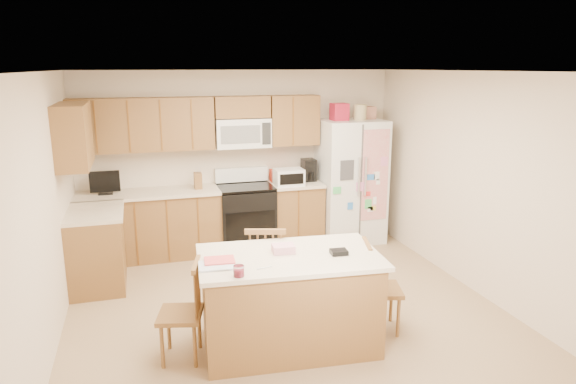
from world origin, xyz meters
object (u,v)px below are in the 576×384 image
object	(u,v)px
refrigerator	(350,180)
island	(289,300)
windsor_chair_left	(183,314)
windsor_chair_right	(379,289)
stove	(246,216)
windsor_chair_back	(266,273)

from	to	relation	value
refrigerator	island	distance (m)	3.20
island	windsor_chair_left	xyz separation A→B (m)	(-0.96, 0.05, -0.02)
island	windsor_chair_right	size ratio (longest dim) A/B	1.88
refrigerator	windsor_chair_right	distance (m)	2.78
island	stove	bearing A→B (deg)	86.52
island	windsor_chair_back	world-z (taller)	windsor_chair_back
refrigerator	windsor_chair_back	distance (m)	2.73
stove	windsor_chair_left	distance (m)	2.89
island	windsor_chair_back	size ratio (longest dim) A/B	1.72
stove	island	xyz separation A→B (m)	(-0.16, -2.71, -0.02)
stove	windsor_chair_left	world-z (taller)	stove
refrigerator	windsor_chair_right	world-z (taller)	refrigerator
stove	refrigerator	size ratio (longest dim) A/B	0.55
island	refrigerator	bearing A→B (deg)	56.79
island	windsor_chair_right	world-z (taller)	island
stove	windsor_chair_left	size ratio (longest dim) A/B	1.24
windsor_chair_right	windsor_chair_back	bearing A→B (deg)	148.02
refrigerator	windsor_chair_right	bearing A→B (deg)	-107.12
refrigerator	island	bearing A→B (deg)	-123.21
stove	windsor_chair_back	xyz separation A→B (m)	(-0.22, -2.07, -0.01)
windsor_chair_back	windsor_chair_right	bearing A→B (deg)	-31.98
windsor_chair_left	windsor_chair_right	xyz separation A→B (m)	(1.89, -0.02, -0.00)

